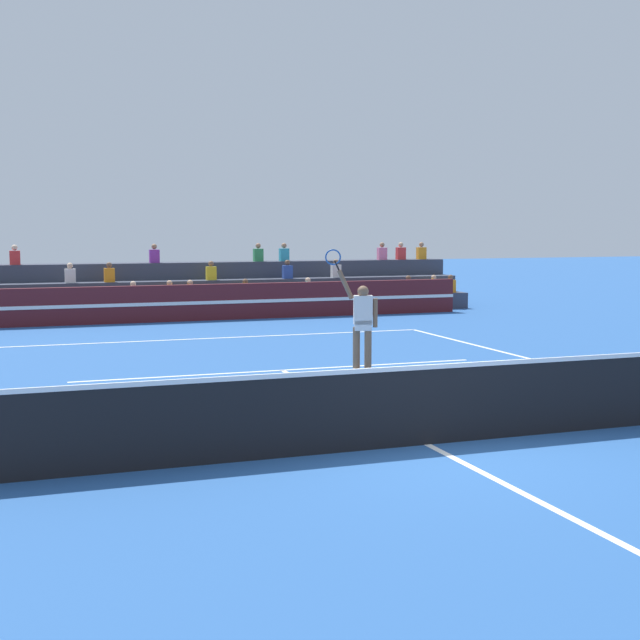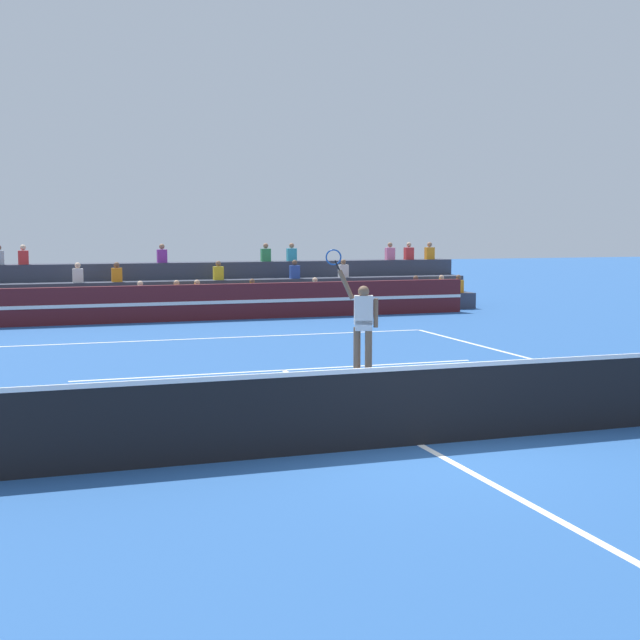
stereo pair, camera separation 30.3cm
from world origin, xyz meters
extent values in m
plane|color=#285699|center=(0.00, 0.00, 0.00)|extent=(120.00, 120.00, 0.00)
cube|color=white|center=(0.00, 11.90, 0.00)|extent=(11.00, 0.10, 0.01)
cube|color=white|center=(0.00, 6.43, 0.00)|extent=(8.25, 0.10, 0.01)
cube|color=white|center=(0.00, 0.00, 0.00)|extent=(0.10, 12.85, 0.01)
cube|color=black|center=(0.00, 0.00, 0.50)|extent=(11.90, 0.02, 1.00)
cube|color=white|center=(0.00, 0.00, 1.03)|extent=(11.90, 0.04, 0.06)
cube|color=#51191E|center=(0.00, 16.29, 0.55)|extent=(18.00, 0.24, 1.10)
cube|color=white|center=(0.00, 16.16, 0.55)|extent=(18.00, 0.02, 0.10)
cube|color=#383D4C|center=(0.00, 17.57, 0.28)|extent=(20.18, 0.95, 0.55)
cube|color=teal|center=(4.29, 17.40, 0.77)|extent=(0.32, 0.22, 0.44)
sphere|color=beige|center=(4.29, 17.40, 1.09)|extent=(0.18, 0.18, 0.18)
cube|color=yellow|center=(2.16, 17.40, 0.77)|extent=(0.32, 0.22, 0.44)
sphere|color=brown|center=(2.16, 17.40, 1.09)|extent=(0.18, 0.18, 0.18)
cube|color=yellow|center=(8.90, 17.40, 0.77)|extent=(0.32, 0.22, 0.44)
sphere|color=tan|center=(8.90, 17.40, 1.09)|extent=(0.18, 0.18, 0.18)
cube|color=#B2B2B7|center=(-1.40, 17.40, 0.77)|extent=(0.32, 0.22, 0.44)
sphere|color=beige|center=(-1.40, 17.40, 1.09)|extent=(0.18, 0.18, 0.18)
cube|color=orange|center=(9.56, 17.40, 0.77)|extent=(0.32, 0.22, 0.44)
sphere|color=brown|center=(9.56, 17.40, 1.09)|extent=(0.18, 0.18, 0.18)
cube|color=orange|center=(0.37, 17.40, 0.77)|extent=(0.32, 0.22, 0.44)
sphere|color=tan|center=(0.37, 17.40, 1.09)|extent=(0.18, 0.18, 0.18)
cube|color=orange|center=(-0.28, 17.40, 0.77)|extent=(0.32, 0.22, 0.44)
sphere|color=tan|center=(-0.28, 17.40, 1.09)|extent=(0.18, 0.18, 0.18)
cube|color=purple|center=(7.93, 17.40, 0.77)|extent=(0.32, 0.22, 0.44)
sphere|color=brown|center=(7.93, 17.40, 1.09)|extent=(0.18, 0.18, 0.18)
cube|color=#383D4C|center=(0.00, 18.52, 0.55)|extent=(20.18, 0.95, 1.10)
cube|color=silver|center=(-3.20, 18.35, 1.32)|extent=(0.32, 0.22, 0.44)
sphere|color=beige|center=(-3.20, 18.35, 1.64)|extent=(0.18, 0.18, 0.18)
cube|color=#2D4CA5|center=(3.88, 18.35, 1.32)|extent=(0.32, 0.22, 0.44)
sphere|color=brown|center=(3.88, 18.35, 1.64)|extent=(0.18, 0.18, 0.18)
cube|color=silver|center=(5.63, 18.35, 1.32)|extent=(0.32, 0.22, 0.44)
sphere|color=brown|center=(5.63, 18.35, 1.64)|extent=(0.18, 0.18, 0.18)
cube|color=yellow|center=(1.26, 18.35, 1.32)|extent=(0.32, 0.22, 0.44)
sphere|color=brown|center=(1.26, 18.35, 1.64)|extent=(0.18, 0.18, 0.18)
cube|color=orange|center=(-2.01, 18.35, 1.32)|extent=(0.32, 0.22, 0.44)
sphere|color=brown|center=(-2.01, 18.35, 1.64)|extent=(0.18, 0.18, 0.18)
cube|color=#383D4C|center=(0.00, 19.47, 0.83)|extent=(20.18, 0.95, 1.65)
cube|color=purple|center=(-0.43, 19.30, 1.87)|extent=(0.32, 0.22, 0.44)
sphere|color=#9E7051|center=(-0.43, 19.30, 2.19)|extent=(0.18, 0.18, 0.18)
cube|color=red|center=(8.52, 19.30, 1.87)|extent=(0.32, 0.22, 0.44)
sphere|color=tan|center=(8.52, 19.30, 2.19)|extent=(0.18, 0.18, 0.18)
cube|color=pink|center=(7.77, 19.30, 1.87)|extent=(0.32, 0.22, 0.44)
sphere|color=#9E7051|center=(7.77, 19.30, 2.19)|extent=(0.18, 0.18, 0.18)
cube|color=red|center=(-4.80, 19.30, 1.87)|extent=(0.32, 0.22, 0.44)
sphere|color=beige|center=(-4.80, 19.30, 2.19)|extent=(0.18, 0.18, 0.18)
cube|color=#338C4C|center=(3.13, 19.30, 1.87)|extent=(0.32, 0.22, 0.44)
sphere|color=#9E7051|center=(3.13, 19.30, 2.19)|extent=(0.18, 0.18, 0.18)
cube|color=orange|center=(9.34, 19.30, 1.87)|extent=(0.32, 0.22, 0.44)
sphere|color=#9E7051|center=(9.34, 19.30, 2.19)|extent=(0.18, 0.18, 0.18)
cube|color=teal|center=(4.06, 19.30, 1.87)|extent=(0.32, 0.22, 0.44)
sphere|color=#9E7051|center=(4.06, 19.30, 2.19)|extent=(0.18, 0.18, 0.18)
cylinder|color=brown|center=(1.47, 5.54, 0.45)|extent=(0.14, 0.14, 0.90)
cylinder|color=brown|center=(1.29, 5.68, 0.45)|extent=(0.14, 0.14, 0.90)
cube|color=white|center=(1.38, 5.59, 0.94)|extent=(0.37, 0.29, 0.20)
cube|color=silver|center=(1.38, 5.59, 1.24)|extent=(0.40, 0.30, 0.56)
sphere|color=brown|center=(1.38, 5.59, 1.60)|extent=(0.22, 0.22, 0.22)
cube|color=white|center=(1.46, 5.50, 0.04)|extent=(0.19, 0.28, 0.09)
cube|color=white|center=(1.27, 5.64, 0.04)|extent=(0.19, 0.28, 0.09)
cylinder|color=brown|center=(1.61, 5.51, 1.18)|extent=(0.09, 0.09, 0.56)
cylinder|color=brown|center=(1.06, 5.69, 1.73)|extent=(0.34, 0.18, 0.58)
cylinder|color=black|center=(0.90, 5.74, 2.10)|extent=(0.12, 0.07, 0.21)
torus|color=#1E4C99|center=(0.83, 5.76, 2.26)|extent=(0.40, 0.15, 0.41)
sphere|color=#C6DB33|center=(-4.11, 4.02, 0.03)|extent=(0.07, 0.07, 0.07)
camera|label=1|loc=(-5.17, -10.30, 2.85)|focal=50.00mm
camera|label=2|loc=(-4.88, -10.40, 2.85)|focal=50.00mm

